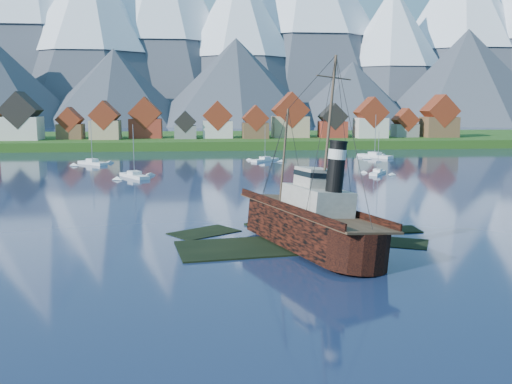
{
  "coord_description": "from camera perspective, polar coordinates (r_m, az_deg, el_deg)",
  "views": [
    {
      "loc": [
        -9.68,
        -63.25,
        15.79
      ],
      "look_at": [
        -2.55,
        6.0,
        5.0
      ],
      "focal_mm": 40.0,
      "sensor_mm": 36.0,
      "label": 1
    }
  ],
  "objects": [
    {
      "name": "tugboat_wreck",
      "position": [
        64.6,
        4.87,
        -2.84
      ],
      "size": [
        6.44,
        27.77,
        22.0
      ],
      "rotation": [
        0.0,
        0.09,
        0.32
      ],
      "color": "black",
      "rests_on": "ground"
    },
    {
      "name": "sailboat_f",
      "position": [
        158.97,
        0.9,
        3.19
      ],
      "size": [
        8.42,
        7.82,
        10.47
      ],
      "rotation": [
        0.0,
        0.0,
        -0.85
      ],
      "color": "white",
      "rests_on": "ground"
    },
    {
      "name": "seawall",
      "position": [
        196.13,
        -3.04,
        4.18
      ],
      "size": [
        600.0,
        2.5,
        2.0
      ],
      "primitive_type": "cube",
      "color": "#3F3D38",
      "rests_on": "ground"
    },
    {
      "name": "sailboat_e",
      "position": [
        173.6,
        11.78,
        3.5
      ],
      "size": [
        8.87,
        10.99,
        13.24
      ],
      "rotation": [
        0.0,
        0.0,
        0.61
      ],
      "color": "white",
      "rests_on": "ground"
    },
    {
      "name": "town",
      "position": [
        216.82,
        -12.17,
        6.82
      ],
      "size": [
        250.96,
        16.69,
        17.3
      ],
      "color": "maroon",
      "rests_on": "ground"
    },
    {
      "name": "shoal",
      "position": [
        68.33,
        3.95,
        -4.87
      ],
      "size": [
        31.71,
        21.24,
        1.14
      ],
      "color": "black",
      "rests_on": "ground"
    },
    {
      "name": "sailboat_d",
      "position": [
        132.23,
        12.07,
        1.86
      ],
      "size": [
        5.62,
        7.16,
        10.07
      ],
      "rotation": [
        0.0,
        0.0,
        -0.59
      ],
      "color": "white",
      "rests_on": "ground"
    },
    {
      "name": "mountains",
      "position": [
        549.53,
        -5.11,
        16.47
      ],
      "size": [
        965.0,
        340.0,
        205.0
      ],
      "color": "#2D333D",
      "rests_on": "ground"
    },
    {
      "name": "ground",
      "position": [
        65.91,
        2.75,
        -5.06
      ],
      "size": [
        1400.0,
        1400.0,
        0.0
      ],
      "primitive_type": "plane",
      "color": "#172442",
      "rests_on": "ground"
    },
    {
      "name": "sailboat_a",
      "position": [
        125.98,
        -12.06,
        1.54
      ],
      "size": [
        7.28,
        9.63,
        11.99
      ],
      "rotation": [
        0.0,
        0.0,
        0.56
      ],
      "color": "white",
      "rests_on": "ground"
    },
    {
      "name": "sailboat_c",
      "position": [
        156.1,
        -16.04,
        2.77
      ],
      "size": [
        8.63,
        8.55,
        12.52
      ],
      "rotation": [
        0.0,
        0.0,
        0.79
      ],
      "color": "white",
      "rests_on": "ground"
    },
    {
      "name": "shore_bank",
      "position": [
        233.99,
        -3.51,
        4.92
      ],
      "size": [
        600.0,
        80.0,
        3.2
      ],
      "primitive_type": "cube",
      "color": "#224914",
      "rests_on": "ground"
    }
  ]
}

